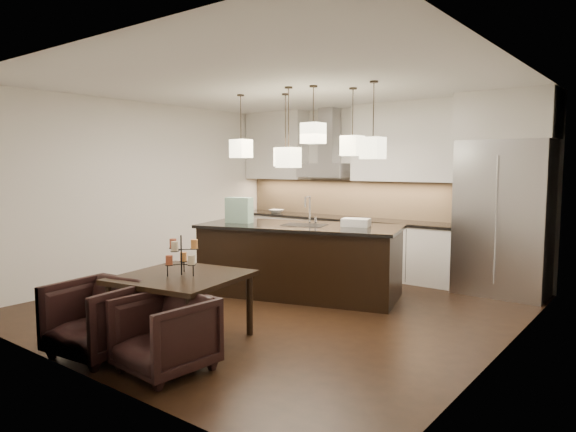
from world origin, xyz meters
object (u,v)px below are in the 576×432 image
Objects in this scene: armchair_left at (97,319)px; armchair_right at (165,334)px; dining_table at (182,308)px; refrigerator at (503,218)px; island_body at (300,261)px.

armchair_left is 0.83m from armchair_right.
armchair_left is (-0.33, -0.76, 0.01)m from dining_table.
dining_table is (-2.05, -4.03, -0.73)m from refrigerator.
refrigerator reaches higher than dining_table.
refrigerator reaches higher than armchair_left.
refrigerator is 4.96m from armchair_right.
island_body reaches higher than armchair_right.
armchair_left is at bearing -116.41° from refrigerator.
refrigerator is at bearing 56.90° from armchair_left.
armchair_right is at bearing -93.65° from island_body.
island_body is 3.61× the size of armchair_right.
refrigerator is 2.90× the size of armchair_right.
dining_table is 1.56× the size of armchair_right.
armchair_right is (0.49, -0.62, -0.01)m from dining_table.
refrigerator is 2.73× the size of armchair_left.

